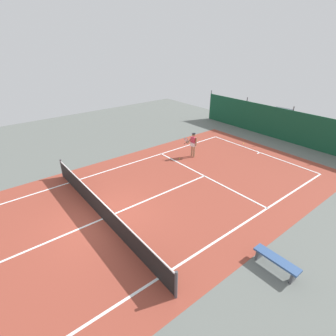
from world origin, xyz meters
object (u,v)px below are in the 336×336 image
tennis_ball_near_player (180,159)px  tennis_ball_midcourt (243,143)px  parked_car (278,120)px  courtside_bench (276,261)px  tennis_net (102,209)px  tennis_player (193,143)px

tennis_ball_near_player → tennis_ball_midcourt: (0.91, 5.58, 0.00)m
tennis_ball_midcourt → parked_car: (-0.42, 5.24, 0.81)m
tennis_ball_near_player → courtside_bench: size_ratio=0.04×
parked_car → courtside_bench: (8.47, -14.22, -0.46)m
tennis_net → tennis_ball_near_player: size_ratio=153.33×
tennis_net → courtside_bench: tennis_net is taller
parked_car → tennis_ball_midcourt: bearing=88.6°
tennis_net → courtside_bench: size_ratio=6.33×
tennis_player → tennis_ball_midcourt: 4.75m
courtside_bench → tennis_ball_midcourt: bearing=131.9°
tennis_player → courtside_bench: bearing=151.2°
tennis_player → courtside_bench: (8.76, -4.38, -0.59)m
tennis_ball_midcourt → tennis_net: bearing=-82.0°
tennis_net → tennis_ball_midcourt: 12.51m
tennis_ball_near_player → parked_car: (0.49, 10.82, 0.81)m
tennis_net → parked_car: parked_car is taller
parked_car → courtside_bench: bearing=114.7°
parked_car → tennis_player: bearing=82.3°
tennis_player → tennis_ball_near_player: tennis_player is taller
tennis_ball_near_player → tennis_ball_midcourt: size_ratio=1.00×
parked_car → tennis_net: bearing=90.9°
courtside_bench → tennis_ball_near_player: bearing=159.2°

